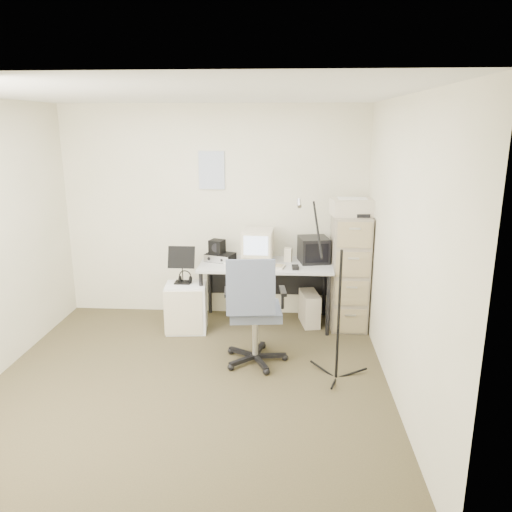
# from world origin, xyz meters

# --- Properties ---
(floor) EXTENTS (3.60, 3.60, 0.01)m
(floor) POSITION_xyz_m (0.00, 0.00, -0.01)
(floor) COLOR #3C3521
(floor) RESTS_ON ground
(ceiling) EXTENTS (3.60, 3.60, 0.01)m
(ceiling) POSITION_xyz_m (0.00, 0.00, 2.50)
(ceiling) COLOR white
(ceiling) RESTS_ON ground
(wall_back) EXTENTS (3.60, 0.02, 2.50)m
(wall_back) POSITION_xyz_m (0.00, 1.80, 1.25)
(wall_back) COLOR beige
(wall_back) RESTS_ON ground
(wall_front) EXTENTS (3.60, 0.02, 2.50)m
(wall_front) POSITION_xyz_m (0.00, -1.80, 1.25)
(wall_front) COLOR beige
(wall_front) RESTS_ON ground
(wall_right) EXTENTS (0.02, 3.60, 2.50)m
(wall_right) POSITION_xyz_m (1.80, 0.00, 1.25)
(wall_right) COLOR beige
(wall_right) RESTS_ON ground
(wall_calendar) EXTENTS (0.30, 0.02, 0.44)m
(wall_calendar) POSITION_xyz_m (-0.02, 1.79, 1.75)
(wall_calendar) COLOR white
(wall_calendar) RESTS_ON wall_back
(filing_cabinet) EXTENTS (0.40, 0.60, 1.30)m
(filing_cabinet) POSITION_xyz_m (1.58, 1.48, 0.65)
(filing_cabinet) COLOR gray
(filing_cabinet) RESTS_ON floor
(printer) EXTENTS (0.49, 0.36, 0.18)m
(printer) POSITION_xyz_m (1.58, 1.44, 1.39)
(printer) COLOR beige
(printer) RESTS_ON filing_cabinet
(desk) EXTENTS (1.50, 0.70, 0.73)m
(desk) POSITION_xyz_m (0.63, 1.45, 0.36)
(desk) COLOR #AFAFAF
(desk) RESTS_ON floor
(crt_monitor) EXTENTS (0.36, 0.38, 0.38)m
(crt_monitor) POSITION_xyz_m (0.54, 1.52, 0.92)
(crt_monitor) COLOR beige
(crt_monitor) RESTS_ON desk
(crt_tv) EXTENTS (0.37, 0.39, 0.29)m
(crt_tv) POSITION_xyz_m (1.17, 1.56, 0.87)
(crt_tv) COLOR black
(crt_tv) RESTS_ON desk
(desk_speaker) EXTENTS (0.10, 0.10, 0.16)m
(desk_speaker) POSITION_xyz_m (0.88, 1.56, 0.81)
(desk_speaker) COLOR beige
(desk_speaker) RESTS_ON desk
(keyboard) EXTENTS (0.48, 0.26, 0.03)m
(keyboard) POSITION_xyz_m (0.62, 1.32, 0.74)
(keyboard) COLOR beige
(keyboard) RESTS_ON desk
(mouse) EXTENTS (0.08, 0.13, 0.04)m
(mouse) POSITION_xyz_m (0.96, 1.25, 0.75)
(mouse) COLOR black
(mouse) RESTS_ON desk
(radio_receiver) EXTENTS (0.37, 0.31, 0.09)m
(radio_receiver) POSITION_xyz_m (0.10, 1.53, 0.77)
(radio_receiver) COLOR black
(radio_receiver) RESTS_ON desk
(radio_speaker) EXTENTS (0.20, 0.19, 0.16)m
(radio_speaker) POSITION_xyz_m (0.06, 1.55, 0.90)
(radio_speaker) COLOR black
(radio_speaker) RESTS_ON radio_receiver
(papers) EXTENTS (0.32, 0.38, 0.02)m
(papers) POSITION_xyz_m (0.30, 1.31, 0.74)
(papers) COLOR white
(papers) RESTS_ON desk
(pc_tower) EXTENTS (0.25, 0.43, 0.38)m
(pc_tower) POSITION_xyz_m (1.14, 1.47, 0.19)
(pc_tower) COLOR beige
(pc_tower) RESTS_ON floor
(office_chair) EXTENTS (0.70, 0.70, 1.10)m
(office_chair) POSITION_xyz_m (0.57, 0.46, 0.55)
(office_chair) COLOR #454E5B
(office_chair) RESTS_ON floor
(side_cart) EXTENTS (0.48, 0.40, 0.55)m
(side_cart) POSITION_xyz_m (-0.25, 1.18, 0.27)
(side_cart) COLOR white
(side_cart) RESTS_ON floor
(music_stand) EXTENTS (0.32, 0.22, 0.43)m
(music_stand) POSITION_xyz_m (-0.29, 1.23, 0.77)
(music_stand) COLOR black
(music_stand) RESTS_ON side_cart
(headphones) EXTENTS (0.17, 0.17, 0.03)m
(headphones) POSITION_xyz_m (-0.26, 1.23, 0.60)
(headphones) COLOR black
(headphones) RESTS_ON side_cart
(mic_stand) EXTENTS (0.03, 0.03, 1.60)m
(mic_stand) POSITION_xyz_m (1.34, 0.20, 0.80)
(mic_stand) COLOR black
(mic_stand) RESTS_ON floor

